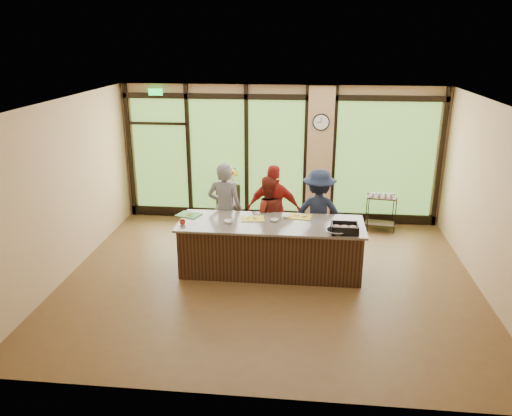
% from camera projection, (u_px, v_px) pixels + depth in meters
% --- Properties ---
extents(floor, '(7.00, 7.00, 0.00)m').
position_uv_depth(floor, '(269.00, 279.00, 8.62)').
color(floor, brown).
rests_on(floor, ground).
extents(ceiling, '(7.00, 7.00, 0.00)m').
position_uv_depth(ceiling, '(271.00, 103.00, 7.63)').
color(ceiling, white).
rests_on(ceiling, back_wall).
extents(back_wall, '(7.00, 0.00, 7.00)m').
position_uv_depth(back_wall, '(281.00, 155.00, 10.94)').
color(back_wall, tan).
rests_on(back_wall, floor).
extents(left_wall, '(0.00, 6.00, 6.00)m').
position_uv_depth(left_wall, '(65.00, 189.00, 8.47)').
color(left_wall, tan).
rests_on(left_wall, floor).
extents(right_wall, '(0.00, 6.00, 6.00)m').
position_uv_depth(right_wall, '(493.00, 203.00, 7.78)').
color(right_wall, tan).
rests_on(right_wall, floor).
extents(window_wall, '(6.90, 0.12, 3.00)m').
position_uv_depth(window_wall, '(288.00, 160.00, 10.92)').
color(window_wall, tan).
rests_on(window_wall, floor).
extents(island_base, '(3.10, 1.00, 0.88)m').
position_uv_depth(island_base, '(271.00, 248.00, 8.75)').
color(island_base, '#311E10').
rests_on(island_base, floor).
extents(countertop, '(3.20, 1.10, 0.04)m').
position_uv_depth(countertop, '(271.00, 224.00, 8.60)').
color(countertop, slate).
rests_on(countertop, island_base).
extents(wall_clock, '(0.36, 0.04, 0.36)m').
position_uv_depth(wall_clock, '(321.00, 122.00, 10.49)').
color(wall_clock, black).
rests_on(wall_clock, window_wall).
extents(cook_left, '(0.67, 0.46, 1.78)m').
position_uv_depth(cook_left, '(225.00, 209.00, 9.37)').
color(cook_left, slate).
rests_on(cook_left, floor).
extents(cook_midleft, '(0.88, 0.77, 1.55)m').
position_uv_depth(cook_midleft, '(267.00, 216.00, 9.35)').
color(cook_midleft, maroon).
rests_on(cook_midleft, floor).
extents(cook_midright, '(1.05, 0.52, 1.73)m').
position_uv_depth(cook_midright, '(274.00, 210.00, 9.37)').
color(cook_midright, maroon).
rests_on(cook_midright, floor).
extents(cook_right, '(1.10, 0.66, 1.67)m').
position_uv_depth(cook_right, '(318.00, 213.00, 9.32)').
color(cook_right, '#192138').
rests_on(cook_right, floor).
extents(roasting_pan, '(0.45, 0.35, 0.08)m').
position_uv_depth(roasting_pan, '(345.00, 230.00, 8.16)').
color(roasting_pan, black).
rests_on(roasting_pan, countertop).
extents(mixing_bowl, '(0.37, 0.37, 0.08)m').
position_uv_depth(mixing_bowl, '(336.00, 232.00, 8.10)').
color(mixing_bowl, silver).
rests_on(mixing_bowl, countertop).
extents(cutting_board_left, '(0.49, 0.43, 0.01)m').
position_uv_depth(cutting_board_left, '(189.00, 215.00, 8.96)').
color(cutting_board_left, '#3B832F').
rests_on(cutting_board_left, countertop).
extents(cutting_board_center, '(0.45, 0.36, 0.01)m').
position_uv_depth(cutting_board_center, '(253.00, 219.00, 8.76)').
color(cutting_board_center, gold).
rests_on(cutting_board_center, countertop).
extents(cutting_board_right, '(0.44, 0.35, 0.01)m').
position_uv_depth(cutting_board_right, '(300.00, 217.00, 8.86)').
color(cutting_board_right, gold).
rests_on(cutting_board_right, countertop).
extents(prep_bowl_near, '(0.17, 0.17, 0.05)m').
position_uv_depth(prep_bowl_near, '(228.00, 222.00, 8.58)').
color(prep_bowl_near, white).
rests_on(prep_bowl_near, countertop).
extents(prep_bowl_mid, '(0.15, 0.15, 0.04)m').
position_uv_depth(prep_bowl_mid, '(274.00, 220.00, 8.65)').
color(prep_bowl_mid, white).
rests_on(prep_bowl_mid, countertop).
extents(prep_bowl_far, '(0.19, 0.19, 0.04)m').
position_uv_depth(prep_bowl_far, '(287.00, 216.00, 8.85)').
color(prep_bowl_far, white).
rests_on(prep_bowl_far, countertop).
extents(red_ramekin, '(0.13, 0.13, 0.08)m').
position_uv_depth(red_ramekin, '(182.00, 222.00, 8.51)').
color(red_ramekin, '#A22310').
rests_on(red_ramekin, countertop).
extents(flower_stand, '(0.50, 0.50, 0.82)m').
position_uv_depth(flower_stand, '(228.00, 204.00, 11.18)').
color(flower_stand, '#311E10').
rests_on(flower_stand, floor).
extents(flower_vase, '(0.33, 0.33, 0.28)m').
position_uv_depth(flower_vase, '(228.00, 180.00, 11.00)').
color(flower_vase, olive).
rests_on(flower_vase, flower_stand).
extents(bar_cart, '(0.66, 0.43, 0.84)m').
position_uv_depth(bar_cart, '(381.00, 208.00, 10.60)').
color(bar_cart, '#311E10').
rests_on(bar_cart, floor).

